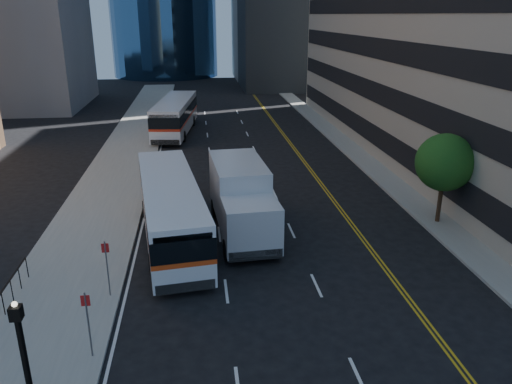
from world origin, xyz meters
TOP-DOWN VIEW (x-y plane):
  - ground at (0.00, 0.00)m, footprint 160.00×160.00m
  - sidewalk_west at (-10.50, 25.00)m, footprint 5.00×90.00m
  - sidewalk_east at (9.00, 25.00)m, footprint 2.00×90.00m
  - street_tree at (9.00, 8.00)m, footprint 3.20×3.20m
  - lamp_post at (-9.00, -6.00)m, footprint 0.28×0.28m
  - bus_front at (-6.03, 7.71)m, footprint 4.33×12.76m
  - bus_rear at (-6.60, 33.38)m, footprint 4.35×13.14m
  - box_truck at (-2.25, 8.05)m, footprint 3.25×8.04m

SIDE VIEW (x-z plane):
  - ground at x=0.00m, z-range 0.00..0.00m
  - sidewalk_west at x=-10.50m, z-range 0.00..0.15m
  - sidewalk_east at x=9.00m, z-range 0.00..0.15m
  - bus_front at x=-6.03m, z-range 0.15..3.37m
  - bus_rear at x=-6.60m, z-range 0.15..3.48m
  - box_truck at x=-2.25m, z-range 0.10..3.87m
  - lamp_post at x=-9.00m, z-range 0.44..5.00m
  - street_tree at x=9.00m, z-range 1.09..6.19m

